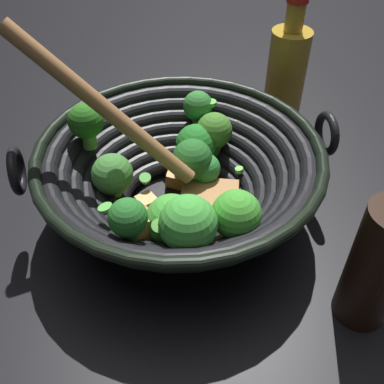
% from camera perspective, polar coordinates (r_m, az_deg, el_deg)
% --- Properties ---
extents(ground_plane, '(4.00, 4.00, 0.00)m').
position_cam_1_polar(ground_plane, '(0.58, -1.41, -2.84)').
color(ground_plane, black).
extents(wok, '(0.34, 0.34, 0.25)m').
position_cam_1_polar(wok, '(0.53, -1.60, 2.34)').
color(wok, black).
rests_on(wok, ground).
extents(soy_sauce_bottle, '(0.05, 0.05, 0.20)m').
position_cam_1_polar(soy_sauce_bottle, '(0.46, 22.65, -8.22)').
color(soy_sauce_bottle, black).
rests_on(soy_sauce_bottle, ground).
extents(cooking_oil_bottle, '(0.06, 0.06, 0.21)m').
position_cam_1_polar(cooking_oil_bottle, '(0.70, 11.80, 14.01)').
color(cooking_oil_bottle, gold).
rests_on(cooking_oil_bottle, ground).
extents(garlic_bulb, '(0.04, 0.04, 0.04)m').
position_cam_1_polar(garlic_bulb, '(0.74, -2.40, 10.54)').
color(garlic_bulb, silver).
rests_on(garlic_bulb, ground).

